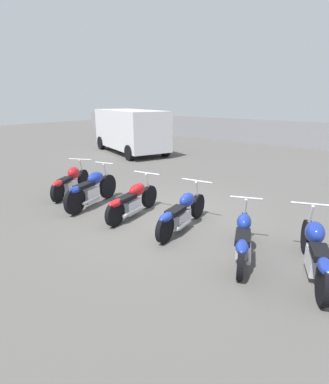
% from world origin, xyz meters
% --- Properties ---
extents(ground_plane, '(60.00, 60.00, 0.00)m').
position_xyz_m(ground_plane, '(0.00, 0.00, 0.00)').
color(ground_plane, '#514F4C').
extents(fence_back, '(40.00, 0.04, 1.48)m').
position_xyz_m(fence_back, '(0.00, 13.01, 0.74)').
color(fence_back, gray).
rests_on(fence_back, ground_plane).
extents(motorcycle_slot_0, '(1.15, 1.85, 0.93)m').
position_xyz_m(motorcycle_slot_0, '(-3.29, -0.43, 0.40)').
color(motorcycle_slot_0, black).
rests_on(motorcycle_slot_0, ground_plane).
extents(motorcycle_slot_1, '(0.76, 2.00, 1.04)m').
position_xyz_m(motorcycle_slot_1, '(-2.01, -0.65, 0.46)').
color(motorcycle_slot_1, black).
rests_on(motorcycle_slot_1, ground_plane).
extents(motorcycle_slot_2, '(0.72, 1.95, 0.94)m').
position_xyz_m(motorcycle_slot_2, '(-0.67, -0.49, 0.40)').
color(motorcycle_slot_2, black).
rests_on(motorcycle_slot_2, ground_plane).
extents(motorcycle_slot_3, '(0.73, 2.06, 0.93)m').
position_xyz_m(motorcycle_slot_3, '(0.67, -0.35, 0.39)').
color(motorcycle_slot_3, black).
rests_on(motorcycle_slot_3, ground_plane).
extents(motorcycle_slot_4, '(0.94, 1.79, 0.93)m').
position_xyz_m(motorcycle_slot_4, '(2.20, -0.66, 0.38)').
color(motorcycle_slot_4, black).
rests_on(motorcycle_slot_4, ground_plane).
extents(motorcycle_slot_5, '(1.06, 1.99, 0.96)m').
position_xyz_m(motorcycle_slot_5, '(3.29, -0.41, 0.41)').
color(motorcycle_slot_5, black).
rests_on(motorcycle_slot_5, ground_plane).
extents(parked_van, '(5.33, 3.50, 2.15)m').
position_xyz_m(parked_van, '(-7.12, 5.71, 1.19)').
color(parked_van, silver).
rests_on(parked_van, ground_plane).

